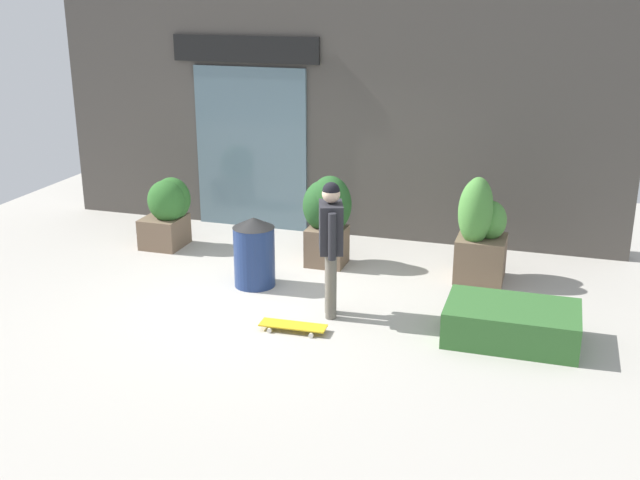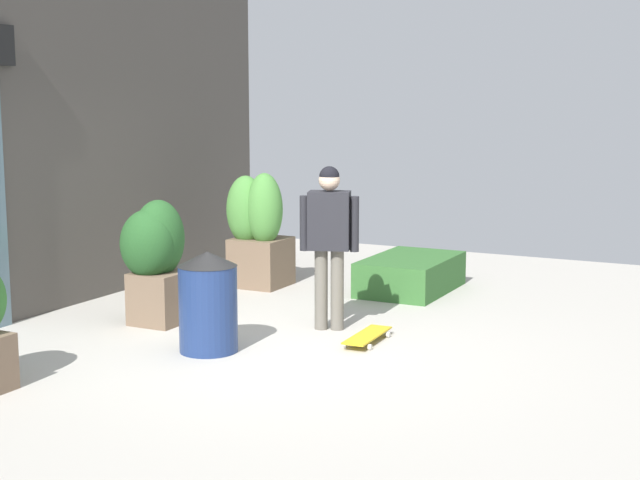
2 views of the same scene
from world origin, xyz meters
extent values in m
plane|color=#B2ADA3|center=(0.00, 0.00, 0.00)|extent=(12.00, 12.00, 0.00)
cube|color=#4C4742|center=(0.00, 2.86, 1.92)|extent=(8.83, 0.25, 3.83)
cube|color=slate|center=(-1.26, 2.72, 1.26)|extent=(1.82, 0.06, 2.52)
cube|color=black|center=(-1.31, 2.70, 2.78)|extent=(2.34, 0.05, 0.39)
cylinder|color=#666056|center=(0.95, -0.34, 0.40)|extent=(0.13, 0.13, 0.81)
cylinder|color=#666056|center=(0.90, -0.19, 0.40)|extent=(0.13, 0.13, 0.81)
cube|color=#232328|center=(0.93, -0.26, 1.09)|extent=(0.38, 0.47, 0.57)
cylinder|color=#232328|center=(1.01, -0.50, 1.06)|extent=(0.09, 0.09, 0.54)
cylinder|color=#232328|center=(0.84, -0.03, 1.06)|extent=(0.09, 0.09, 0.54)
sphere|color=beige|center=(0.93, -0.26, 1.48)|extent=(0.21, 0.21, 0.21)
sphere|color=black|center=(0.93, -0.26, 1.52)|extent=(0.20, 0.20, 0.20)
cube|color=gold|center=(0.65, -0.80, 0.07)|extent=(0.77, 0.25, 0.02)
cylinder|color=silver|center=(0.41, -0.93, 0.03)|extent=(0.06, 0.03, 0.05)
cylinder|color=silver|center=(0.40, -0.69, 0.03)|extent=(0.06, 0.03, 0.05)
cylinder|color=silver|center=(0.89, -0.91, 0.03)|extent=(0.06, 0.03, 0.05)
cylinder|color=silver|center=(0.88, -0.67, 0.03)|extent=(0.06, 0.03, 0.05)
cube|color=brown|center=(0.38, 1.38, 0.27)|extent=(0.52, 0.49, 0.53)
ellipsoid|color=#235123|center=(0.29, 1.45, 0.82)|extent=(0.53, 0.57, 0.69)
ellipsoid|color=#235123|center=(0.42, 1.41, 0.86)|extent=(0.59, 0.49, 0.79)
cube|color=brown|center=(2.47, 1.42, 0.29)|extent=(0.63, 0.62, 0.59)
ellipsoid|color=#4C8C3D|center=(2.37, 1.57, 0.94)|extent=(0.41, 0.49, 0.82)
ellipsoid|color=#4C8C3D|center=(2.38, 1.31, 0.96)|extent=(0.44, 0.44, 0.87)
ellipsoid|color=#4C8C3D|center=(2.57, 1.50, 0.81)|extent=(0.41, 0.45, 0.51)
cube|color=brown|center=(-2.14, 1.41, 0.23)|extent=(0.57, 0.63, 0.45)
ellipsoid|color=#2D6628|center=(-2.03, 1.50, 0.72)|extent=(0.56, 0.47, 0.63)
ellipsoid|color=#2D6628|center=(-2.07, 1.42, 0.67)|extent=(0.41, 0.44, 0.52)
ellipsoid|color=#2D6628|center=(-2.05, 1.36, 0.71)|extent=(0.58, 0.45, 0.62)
cylinder|color=navy|center=(-0.28, 0.36, 0.39)|extent=(0.53, 0.53, 0.79)
cone|color=black|center=(-0.28, 0.36, 0.85)|extent=(0.54, 0.54, 0.13)
cube|color=#33662D|center=(3.01, -0.32, 0.20)|extent=(1.43, 0.90, 0.41)
camera|label=1|loc=(3.30, -8.28, 3.75)|focal=43.30mm
camera|label=2|loc=(-7.08, -4.21, 2.28)|focal=51.90mm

